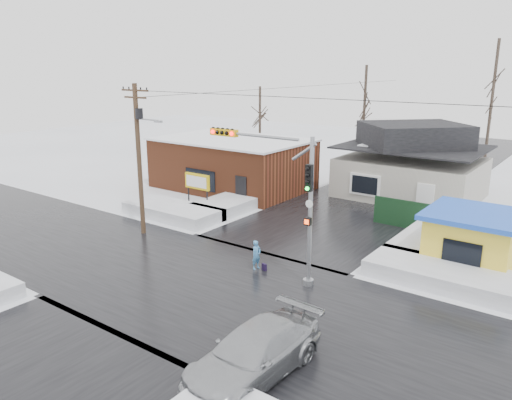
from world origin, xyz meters
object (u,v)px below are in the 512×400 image
Objects in this scene: marquee_sign at (197,183)px; car at (254,353)px; utility_pole at (139,151)px; kiosk at (473,239)px; traffic_signal at (281,187)px; pedestrian at (256,255)px.

car is (15.14, -13.64, -1.10)m from marquee_sign.
utility_pole is 6.87m from marquee_sign.
marquee_sign is 0.55× the size of kiosk.
traffic_signal is 8.84m from car.
marquee_sign is (-11.43, 6.53, -2.62)m from traffic_signal.
car reaches higher than pedestrian.
marquee_sign is at bearing 100.13° from utility_pole.
utility_pole reaches higher than car.
kiosk reaches higher than marquee_sign.
traffic_signal is 10.43m from kiosk.
marquee_sign is at bearing 65.91° from pedestrian.
pedestrian is (9.89, -6.37, -1.17)m from marquee_sign.
traffic_signal reaches higher than car.
traffic_signal is 4.10m from pedestrian.
traffic_signal is 4.69× the size of pedestrian.
utility_pole reaches higher than marquee_sign.
traffic_signal reaches higher than pedestrian.
kiosk is (18.50, 0.50, -0.46)m from marquee_sign.
utility_pole is at bearing 96.25° from pedestrian.
utility_pole is 18.95m from kiosk.
kiosk reaches higher than pedestrian.
pedestrian is (-1.54, 0.16, -3.79)m from traffic_signal.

